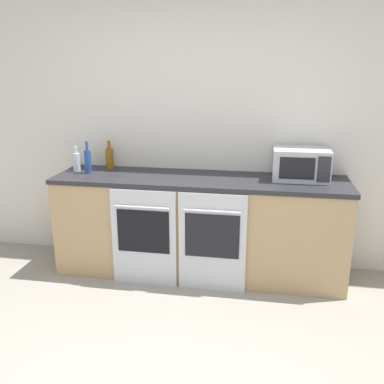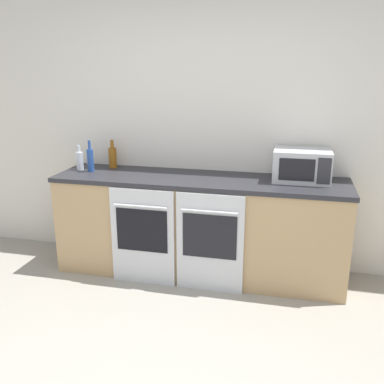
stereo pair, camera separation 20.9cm
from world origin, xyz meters
name	(u,v)px [view 2 (the right image)]	position (x,y,z in m)	size (l,w,h in m)	color
wall_back	(207,129)	(0.00, 2.00, 1.30)	(10.00, 0.06, 2.60)	silver
counter_back	(199,226)	(0.00, 1.67, 0.46)	(2.61, 0.64, 0.92)	tan
oven_left	(143,237)	(-0.43, 1.34, 0.44)	(0.57, 0.06, 0.87)	silver
oven_right	(210,243)	(0.16, 1.34, 0.44)	(0.57, 0.06, 0.87)	silver
microwave	(302,165)	(0.87, 1.77, 1.05)	(0.48, 0.36, 0.27)	#B7BABF
bottle_amber	(113,157)	(-0.90, 1.86, 1.02)	(0.08, 0.08, 0.27)	#8C5114
bottle_clear	(80,160)	(-1.17, 1.71, 1.01)	(0.07, 0.07, 0.24)	silver
bottle_blue	(90,159)	(-1.04, 1.66, 1.03)	(0.06, 0.06, 0.29)	#234793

